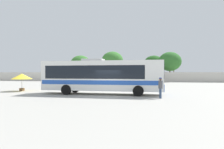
{
  "coord_description": "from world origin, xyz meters",
  "views": [
    {
      "loc": [
        3.52,
        -18.35,
        2.26
      ],
      "look_at": [
        -0.23,
        3.41,
        2.05
      ],
      "focal_mm": 30.36,
      "sensor_mm": 36.0,
      "label": 1
    }
  ],
  "objects_px": {
    "coach_bus_white_blue": "(100,75)",
    "vendor_umbrella_secondary_yellow": "(22,77)",
    "parked_car_second_silver": "(114,79)",
    "roadside_tree_midright": "(154,64)",
    "attendant_by_bus_door": "(160,87)",
    "parked_car_third_maroon": "(144,79)",
    "utility_pole_near": "(174,67)",
    "roadside_tree_midleft": "(112,61)",
    "roadside_tree_left": "(81,64)",
    "parked_car_leftmost_grey": "(93,79)",
    "roadside_tree_right": "(170,62)"
  },
  "relations": [
    {
      "from": "vendor_umbrella_secondary_yellow",
      "to": "roadside_tree_left",
      "type": "relative_size",
      "value": 0.34
    },
    {
      "from": "parked_car_third_maroon",
      "to": "roadside_tree_midleft",
      "type": "height_order",
      "value": "roadside_tree_midleft"
    },
    {
      "from": "parked_car_second_silver",
      "to": "roadside_tree_midright",
      "type": "bearing_deg",
      "value": 48.25
    },
    {
      "from": "coach_bus_white_blue",
      "to": "utility_pole_near",
      "type": "height_order",
      "value": "utility_pole_near"
    },
    {
      "from": "coach_bus_white_blue",
      "to": "roadside_tree_right",
      "type": "relative_size",
      "value": 1.64
    },
    {
      "from": "roadside_tree_left",
      "to": "attendant_by_bus_door",
      "type": "bearing_deg",
      "value": -60.75
    },
    {
      "from": "attendant_by_bus_door",
      "to": "utility_pole_near",
      "type": "relative_size",
      "value": 0.25
    },
    {
      "from": "vendor_umbrella_secondary_yellow",
      "to": "utility_pole_near",
      "type": "relative_size",
      "value": 0.34
    },
    {
      "from": "attendant_by_bus_door",
      "to": "roadside_tree_left",
      "type": "bearing_deg",
      "value": 119.25
    },
    {
      "from": "coach_bus_white_blue",
      "to": "attendant_by_bus_door",
      "type": "relative_size",
      "value": 6.9
    },
    {
      "from": "roadside_tree_midleft",
      "to": "roadside_tree_right",
      "type": "bearing_deg",
      "value": 2.75
    },
    {
      "from": "roadside_tree_left",
      "to": "roadside_tree_midleft",
      "type": "distance_m",
      "value": 9.69
    },
    {
      "from": "roadside_tree_right",
      "to": "parked_car_third_maroon",
      "type": "bearing_deg",
      "value": -133.19
    },
    {
      "from": "parked_car_leftmost_grey",
      "to": "roadside_tree_left",
      "type": "relative_size",
      "value": 0.6
    },
    {
      "from": "attendant_by_bus_door",
      "to": "parked_car_leftmost_grey",
      "type": "relative_size",
      "value": 0.42
    },
    {
      "from": "coach_bus_white_blue",
      "to": "parked_car_second_silver",
      "type": "height_order",
      "value": "coach_bus_white_blue"
    },
    {
      "from": "coach_bus_white_blue",
      "to": "utility_pole_near",
      "type": "xyz_separation_m",
      "value": [
        12.18,
        32.43,
        1.84
      ]
    },
    {
      "from": "parked_car_leftmost_grey",
      "to": "coach_bus_white_blue",
      "type": "bearing_deg",
      "value": -72.58
    },
    {
      "from": "parked_car_second_silver",
      "to": "parked_car_third_maroon",
      "type": "bearing_deg",
      "value": 4.33
    },
    {
      "from": "roadside_tree_left",
      "to": "roadside_tree_right",
      "type": "relative_size",
      "value": 0.94
    },
    {
      "from": "attendant_by_bus_door",
      "to": "parked_car_second_silver",
      "type": "xyz_separation_m",
      "value": [
        -8.46,
        26.22,
        -0.26
      ]
    },
    {
      "from": "parked_car_third_maroon",
      "to": "roadside_tree_midright",
      "type": "bearing_deg",
      "value": 75.19
    },
    {
      "from": "parked_car_third_maroon",
      "to": "roadside_tree_midleft",
      "type": "bearing_deg",
      "value": 142.78
    },
    {
      "from": "attendant_by_bus_door",
      "to": "parked_car_third_maroon",
      "type": "distance_m",
      "value": 26.79
    },
    {
      "from": "coach_bus_white_blue",
      "to": "roadside_tree_midright",
      "type": "distance_m",
      "value": 35.52
    },
    {
      "from": "utility_pole_near",
      "to": "roadside_tree_left",
      "type": "height_order",
      "value": "utility_pole_near"
    },
    {
      "from": "parked_car_leftmost_grey",
      "to": "roadside_tree_left",
      "type": "distance_m",
      "value": 10.45
    },
    {
      "from": "attendant_by_bus_door",
      "to": "vendor_umbrella_secondary_yellow",
      "type": "bearing_deg",
      "value": 166.24
    },
    {
      "from": "parked_car_second_silver",
      "to": "utility_pole_near",
      "type": "xyz_separation_m",
      "value": [
        14.68,
        8.51,
        3.04
      ]
    },
    {
      "from": "parked_car_second_silver",
      "to": "utility_pole_near",
      "type": "bearing_deg",
      "value": 30.11
    },
    {
      "from": "vendor_umbrella_secondary_yellow",
      "to": "parked_car_leftmost_grey",
      "type": "bearing_deg",
      "value": 83.45
    },
    {
      "from": "vendor_umbrella_secondary_yellow",
      "to": "parked_car_second_silver",
      "type": "bearing_deg",
      "value": 70.45
    },
    {
      "from": "roadside_tree_left",
      "to": "roadside_tree_midleft",
      "type": "relative_size",
      "value": 0.9
    },
    {
      "from": "attendant_by_bus_door",
      "to": "roadside_tree_midleft",
      "type": "distance_m",
      "value": 34.86
    },
    {
      "from": "roadside_tree_left",
      "to": "roadside_tree_midright",
      "type": "height_order",
      "value": "roadside_tree_left"
    },
    {
      "from": "coach_bus_white_blue",
      "to": "roadside_tree_left",
      "type": "height_order",
      "value": "roadside_tree_left"
    },
    {
      "from": "parked_car_leftmost_grey",
      "to": "parked_car_second_silver",
      "type": "bearing_deg",
      "value": -8.24
    },
    {
      "from": "vendor_umbrella_secondary_yellow",
      "to": "roadside_tree_midleft",
      "type": "distance_m",
      "value": 30.04
    },
    {
      "from": "parked_car_third_maroon",
      "to": "roadside_tree_left",
      "type": "relative_size",
      "value": 0.57
    },
    {
      "from": "coach_bus_white_blue",
      "to": "vendor_umbrella_secondary_yellow",
      "type": "height_order",
      "value": "coach_bus_white_blue"
    },
    {
      "from": "roadside_tree_midleft",
      "to": "attendant_by_bus_door",
      "type": "bearing_deg",
      "value": -73.29
    },
    {
      "from": "attendant_by_bus_door",
      "to": "vendor_umbrella_secondary_yellow",
      "type": "distance_m",
      "value": 16.85
    },
    {
      "from": "parked_car_second_silver",
      "to": "roadside_tree_left",
      "type": "bearing_deg",
      "value": 142.19
    },
    {
      "from": "parked_car_third_maroon",
      "to": "utility_pole_near",
      "type": "height_order",
      "value": "utility_pole_near"
    },
    {
      "from": "parked_car_second_silver",
      "to": "roadside_tree_midleft",
      "type": "relative_size",
      "value": 0.53
    },
    {
      "from": "coach_bus_white_blue",
      "to": "vendor_umbrella_secondary_yellow",
      "type": "xyz_separation_m",
      "value": [
        -10.38,
        1.7,
        -0.2
      ]
    },
    {
      "from": "parked_car_leftmost_grey",
      "to": "roadside_tree_midleft",
      "type": "bearing_deg",
      "value": 58.44
    },
    {
      "from": "coach_bus_white_blue",
      "to": "vendor_umbrella_secondary_yellow",
      "type": "distance_m",
      "value": 10.52
    },
    {
      "from": "parked_car_leftmost_grey",
      "to": "parked_car_second_silver",
      "type": "distance_m",
      "value": 5.3
    },
    {
      "from": "parked_car_third_maroon",
      "to": "roadside_tree_midleft",
      "type": "relative_size",
      "value": 0.51
    }
  ]
}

